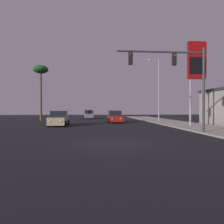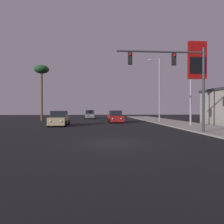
{
  "view_description": "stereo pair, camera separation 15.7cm",
  "coord_description": "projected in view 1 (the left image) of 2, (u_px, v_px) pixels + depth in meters",
  "views": [
    {
      "loc": [
        -1.19,
        -12.0,
        1.88
      ],
      "look_at": [
        0.71,
        9.17,
        1.59
      ],
      "focal_mm": 35.0,
      "sensor_mm": 36.0,
      "label": 1
    },
    {
      "loc": [
        -1.04,
        -12.01,
        1.88
      ],
      "look_at": [
        0.71,
        9.17,
        1.59
      ],
      "focal_mm": 35.0,
      "sensor_mm": 36.0,
      "label": 2
    }
  ],
  "objects": [
    {
      "name": "ground_plane",
      "position": [
        114.0,
        143.0,
        12.08
      ],
      "size": [
        120.0,
        120.0,
        0.0
      ],
      "primitive_type": "plane",
      "color": "black"
    },
    {
      "name": "gas_station_sign",
      "position": [
        197.0,
        65.0,
        23.45
      ],
      "size": [
        2.0,
        0.42,
        9.0
      ],
      "color": "#99999E",
      "rests_on": "sidewalk_right"
    },
    {
      "name": "palm_tree_mid",
      "position": [
        41.0,
        72.0,
        35.03
      ],
      "size": [
        2.4,
        2.4,
        8.94
      ],
      "color": "brown",
      "rests_on": "ground"
    },
    {
      "name": "car_red",
      "position": [
        115.0,
        117.0,
        30.3
      ],
      "size": [
        2.04,
        4.34,
        1.68
      ],
      "rotation": [
        0.0,
        0.0,
        3.17
      ],
      "color": "maroon",
      "rests_on": "ground"
    },
    {
      "name": "traffic_light_mast",
      "position": [
        180.0,
        72.0,
        16.68
      ],
      "size": [
        6.84,
        0.36,
        6.5
      ],
      "color": "#38383D",
      "rests_on": "sidewalk_right"
    },
    {
      "name": "car_grey",
      "position": [
        89.0,
        115.0,
        42.83
      ],
      "size": [
        2.04,
        4.31,
        1.68
      ],
      "rotation": [
        0.0,
        0.0,
        3.14
      ],
      "color": "slate",
      "rests_on": "ground"
    },
    {
      "name": "car_tan",
      "position": [
        59.0,
        119.0,
        24.33
      ],
      "size": [
        2.04,
        4.31,
        1.68
      ],
      "rotation": [
        0.0,
        0.0,
        3.14
      ],
      "color": "tan",
      "rests_on": "ground"
    },
    {
      "name": "street_lamp",
      "position": [
        158.0,
        87.0,
        31.43
      ],
      "size": [
        1.74,
        0.24,
        9.0
      ],
      "color": "#99999E",
      "rests_on": "sidewalk_right"
    },
    {
      "name": "sidewalk_right",
      "position": [
        195.0,
        126.0,
        22.89
      ],
      "size": [
        5.0,
        60.0,
        0.12
      ],
      "color": "#9E998E",
      "rests_on": "ground"
    }
  ]
}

